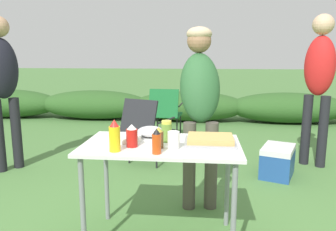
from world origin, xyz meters
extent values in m
ellipsoid|color=#2D5623|center=(-4.00, 4.51, 0.30)|extent=(2.40, 0.90, 0.61)
ellipsoid|color=#2D5623|center=(-2.00, 4.51, 0.30)|extent=(2.40, 0.90, 0.61)
ellipsoid|color=#2D5623|center=(0.00, 4.51, 0.30)|extent=(2.40, 0.90, 0.61)
ellipsoid|color=#2D5623|center=(2.00, 4.51, 0.30)|extent=(2.40, 0.90, 0.61)
cube|color=silver|center=(0.00, 0.00, 0.73)|extent=(1.10, 0.64, 0.02)
cylinder|color=gray|center=(-0.49, -0.27, 0.36)|extent=(0.04, 0.04, 0.71)
cylinder|color=gray|center=(0.49, -0.27, 0.36)|extent=(0.04, 0.04, 0.71)
cylinder|color=gray|center=(-0.49, 0.27, 0.36)|extent=(0.04, 0.04, 0.71)
cylinder|color=gray|center=(0.49, 0.27, 0.36)|extent=(0.04, 0.04, 0.71)
cube|color=#9E9EA3|center=(0.34, 0.03, 0.75)|extent=(0.36, 0.29, 0.02)
cube|color=tan|center=(0.34, 0.03, 0.78)|extent=(0.31, 0.25, 0.04)
cylinder|color=white|center=(-0.25, 0.05, 0.76)|extent=(0.20, 0.20, 0.04)
ellipsoid|color=silver|center=(-0.11, 0.19, 0.78)|extent=(0.20, 0.20, 0.08)
cylinder|color=white|center=(0.10, -0.11, 0.80)|extent=(0.08, 0.08, 0.12)
cylinder|color=brown|center=(-0.01, -0.11, 0.80)|extent=(0.07, 0.07, 0.11)
cone|color=gold|center=(-0.01, -0.11, 0.87)|extent=(0.06, 0.06, 0.03)
cylinder|color=olive|center=(0.03, 0.06, 0.81)|extent=(0.08, 0.08, 0.13)
cylinder|color=#D1CC47|center=(0.03, 0.06, 0.88)|extent=(0.07, 0.07, 0.02)
cylinder|color=#CC4214|center=(0.00, -0.24, 0.80)|extent=(0.06, 0.06, 0.13)
cone|color=black|center=(0.00, -0.24, 0.89)|extent=(0.05, 0.05, 0.04)
cylinder|color=yellow|center=(-0.28, -0.21, 0.82)|extent=(0.07, 0.07, 0.16)
cone|color=red|center=(-0.28, -0.21, 0.93)|extent=(0.06, 0.06, 0.05)
cylinder|color=red|center=(-0.19, -0.10, 0.80)|extent=(0.08, 0.08, 0.12)
cone|color=white|center=(-0.19, -0.10, 0.88)|extent=(0.07, 0.07, 0.03)
cylinder|color=#4C473D|center=(0.18, 0.54, 0.39)|extent=(0.11, 0.11, 0.78)
cylinder|color=#4C473D|center=(0.37, 0.57, 0.39)|extent=(0.11, 0.11, 0.78)
ellipsoid|color=#28562D|center=(0.26, 0.67, 1.08)|extent=(0.41, 0.51, 0.68)
sphere|color=#936B4C|center=(0.24, 0.79, 1.48)|extent=(0.22, 0.22, 0.22)
ellipsoid|color=tan|center=(0.24, 0.79, 1.54)|extent=(0.23, 0.23, 0.13)
cylinder|color=black|center=(1.57, 1.91, 0.44)|extent=(0.11, 0.11, 0.87)
cylinder|color=black|center=(1.74, 1.81, 0.44)|extent=(0.11, 0.11, 0.87)
ellipsoid|color=red|center=(1.66, 1.86, 1.23)|extent=(0.43, 0.40, 0.71)
sphere|color=#DBAD89|center=(1.66, 1.86, 1.70)|extent=(0.24, 0.24, 0.24)
cylinder|color=black|center=(-1.93, 1.41, 0.43)|extent=(0.11, 0.11, 0.85)
ellipsoid|color=black|center=(-2.00, 1.33, 1.20)|extent=(0.43, 0.44, 0.69)
cube|color=#19602D|center=(-0.29, 3.04, 0.39)|extent=(0.49, 0.49, 0.03)
cube|color=#19602D|center=(-0.31, 2.76, 0.61)|extent=(0.47, 0.19, 0.44)
cylinder|color=black|center=(-0.51, 2.85, 0.19)|extent=(0.02, 0.02, 0.38)
cylinder|color=black|center=(-0.11, 2.82, 0.19)|extent=(0.02, 0.02, 0.38)
cylinder|color=black|center=(-0.48, 3.25, 0.19)|extent=(0.02, 0.02, 0.38)
cylinder|color=black|center=(-0.08, 3.22, 0.19)|extent=(0.02, 0.02, 0.38)
cylinder|color=black|center=(-0.52, 3.05, 0.56)|extent=(0.05, 0.41, 0.02)
cylinder|color=black|center=(-0.06, 3.02, 0.56)|extent=(0.05, 0.41, 0.02)
cube|color=#232328|center=(-0.36, 1.81, 0.39)|extent=(0.60, 0.60, 0.03)
cube|color=#232328|center=(-0.47, 1.55, 0.61)|extent=(0.49, 0.32, 0.44)
cylinder|color=black|center=(-0.63, 1.70, 0.19)|extent=(0.02, 0.02, 0.38)
cylinder|color=black|center=(-0.25, 1.55, 0.19)|extent=(0.02, 0.02, 0.38)
cylinder|color=black|center=(-0.47, 2.07, 0.19)|extent=(0.02, 0.02, 0.38)
cylinder|color=black|center=(-0.10, 1.92, 0.19)|extent=(0.02, 0.02, 0.38)
cylinder|color=black|center=(-0.58, 1.89, 0.56)|extent=(0.18, 0.39, 0.02)
cylinder|color=black|center=(-0.15, 1.72, 0.56)|extent=(0.18, 0.39, 0.02)
cube|color=#234C93|center=(1.14, 1.45, 0.14)|extent=(0.47, 0.56, 0.28)
cube|color=silver|center=(1.14, 1.45, 0.31)|extent=(0.47, 0.56, 0.06)
camera|label=1|loc=(0.28, -2.21, 1.36)|focal=35.00mm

